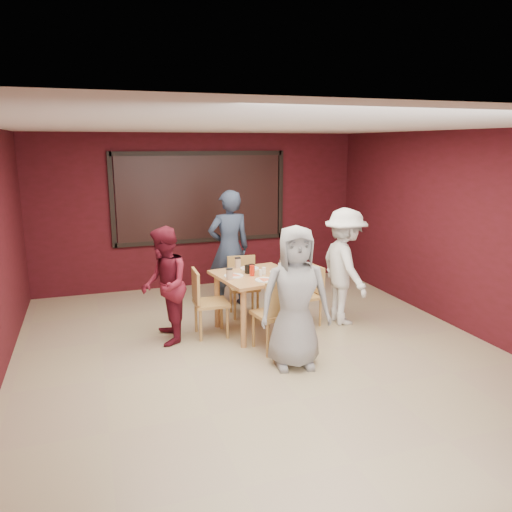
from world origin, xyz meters
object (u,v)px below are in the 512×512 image
object	(u,v)px
chair_front	(277,311)
diner_back	(229,249)
chair_left	(205,299)
diner_right	(345,267)
diner_left	(164,286)
chair_back	(243,282)
chair_right	(309,291)
dining_table	(257,282)
diner_front	(295,297)

from	to	relation	value
chair_front	diner_back	xyz separation A→B (m)	(-0.05, 2.04, 0.40)
chair_left	diner_right	bearing A→B (deg)	-3.48
chair_front	chair_left	xyz separation A→B (m)	(-0.73, 0.82, -0.01)
chair_left	diner_left	bearing A→B (deg)	-176.15
chair_back	diner_left	size ratio (longest dim) A/B	0.58
chair_front	chair_right	size ratio (longest dim) A/B	1.10
chair_left	chair_front	bearing A→B (deg)	-48.14
chair_back	diner_left	xyz separation A→B (m)	(-1.31, -0.75, 0.27)
dining_table	chair_front	world-z (taller)	dining_table
dining_table	chair_left	xyz separation A→B (m)	(-0.72, 0.07, -0.20)
chair_front	diner_back	size ratio (longest dim) A/B	0.51
dining_table	diner_front	world-z (taller)	diner_front
diner_front	diner_right	bearing A→B (deg)	52.79
chair_front	diner_right	distance (m)	1.53
chair_back	dining_table	bearing A→B (deg)	-92.62
dining_table	chair_right	size ratio (longest dim) A/B	1.39
chair_front	diner_right	world-z (taller)	diner_right
chair_left	diner_front	world-z (taller)	diner_front
diner_back	diner_left	size ratio (longest dim) A/B	1.21
diner_right	chair_back	bearing A→B (deg)	58.91
diner_left	diner_right	bearing A→B (deg)	92.30
dining_table	diner_back	size ratio (longest dim) A/B	0.64
chair_right	diner_right	world-z (taller)	diner_right
chair_right	diner_left	world-z (taller)	diner_left
dining_table	chair_left	bearing A→B (deg)	174.64
chair_left	diner_front	distance (m)	1.53
dining_table	diner_front	distance (m)	1.21
chair_front	diner_left	xyz separation A→B (m)	(-1.29, 0.78, 0.23)
chair_back	diner_back	bearing A→B (deg)	98.04
chair_right	diner_left	size ratio (longest dim) A/B	0.56
dining_table	diner_right	size ratio (longest dim) A/B	0.71
diner_right	dining_table	bearing A→B (deg)	89.23
chair_right	chair_left	bearing A→B (deg)	179.24
diner_back	diner_left	distance (m)	1.78
chair_right	diner_right	bearing A→B (deg)	-11.47
dining_table	diner_left	distance (m)	1.28
diner_right	diner_left	bearing A→B (deg)	89.75
dining_table	diner_left	world-z (taller)	diner_left
chair_left	diner_front	bearing A→B (deg)	-58.00
diner_right	diner_front	bearing A→B (deg)	133.68
diner_front	chair_front	bearing A→B (deg)	108.08
chair_front	chair_left	distance (m)	1.10
chair_back	diner_right	bearing A→B (deg)	-32.78
chair_right	diner_right	xyz separation A→B (m)	(0.52, -0.11, 0.36)
chair_right	diner_left	xyz separation A→B (m)	(-2.09, -0.02, 0.29)
chair_left	dining_table	bearing A→B (deg)	-5.36
diner_front	diner_right	size ratio (longest dim) A/B	1.00
dining_table	diner_right	xyz separation A→B (m)	(1.34, -0.06, 0.12)
diner_back	diner_front	bearing A→B (deg)	91.47
chair_left	diner_back	bearing A→B (deg)	60.64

